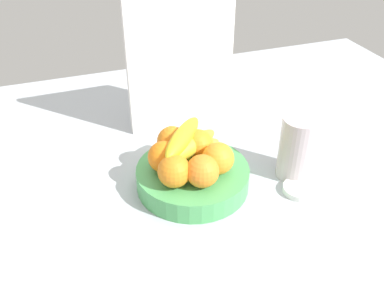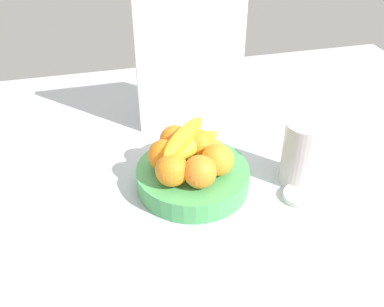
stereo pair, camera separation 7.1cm
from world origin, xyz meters
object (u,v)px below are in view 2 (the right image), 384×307
(orange_front_left, at_px, (199,172))
(orange_front_right, at_px, (217,160))
(orange_center, at_px, (200,145))
(cutting_board, at_px, (191,62))
(thermos_tumbler, at_px, (302,153))
(orange_back_left, at_px, (175,140))
(orange_back_right, at_px, (164,155))
(orange_top_stack, at_px, (172,170))
(fruit_bowl, at_px, (192,177))
(banana_bunch, at_px, (187,145))
(jar_lid, at_px, (301,196))

(orange_front_left, bearing_deg, orange_front_right, 32.67)
(orange_front_left, xyz_separation_m, orange_center, (0.03, 0.09, 0.00))
(cutting_board, height_order, thermos_tumbler, cutting_board)
(orange_back_left, xyz_separation_m, orange_back_right, (-0.03, -0.05, 0.00))
(orange_center, height_order, orange_top_stack, same)
(fruit_bowl, xyz_separation_m, orange_back_right, (-0.06, 0.02, 0.06))
(banana_bunch, bearing_deg, cutting_board, 73.69)
(orange_front_left, bearing_deg, orange_back_left, 100.87)
(orange_center, height_order, banana_bunch, banana_bunch)
(orange_top_stack, xyz_separation_m, banana_bunch, (0.05, 0.07, 0.01))
(thermos_tumbler, relative_size, jar_lid, 1.98)
(cutting_board, bearing_deg, fruit_bowl, -104.44)
(orange_center, bearing_deg, orange_back_right, -166.90)
(orange_front_left, height_order, jar_lid, orange_front_left)
(orange_back_right, relative_size, jar_lid, 0.92)
(fruit_bowl, height_order, orange_back_right, orange_back_right)
(orange_center, distance_m, orange_back_right, 0.09)
(fruit_bowl, height_order, banana_bunch, banana_bunch)
(orange_back_left, height_order, orange_top_stack, same)
(orange_center, distance_m, thermos_tumbler, 0.22)
(orange_back_left, height_order, thermos_tumbler, thermos_tumbler)
(orange_top_stack, distance_m, jar_lid, 0.29)
(orange_front_right, bearing_deg, cutting_board, 86.90)
(orange_front_left, distance_m, orange_back_right, 0.10)
(fruit_bowl, height_order, thermos_tumbler, thermos_tumbler)
(orange_front_right, height_order, orange_back_right, same)
(banana_bunch, relative_size, thermos_tumbler, 1.17)
(thermos_tumbler, bearing_deg, orange_front_right, 177.14)
(orange_top_stack, distance_m, thermos_tumbler, 0.29)
(orange_top_stack, relative_size, jar_lid, 0.92)
(orange_back_right, distance_m, orange_top_stack, 0.06)
(jar_lid, bearing_deg, cutting_board, 112.90)
(cutting_board, bearing_deg, orange_top_stack, -111.78)
(orange_front_right, xyz_separation_m, orange_center, (-0.02, 0.06, 0.00))
(orange_front_right, height_order, banana_bunch, banana_bunch)
(orange_top_stack, bearing_deg, banana_bunch, 55.67)
(fruit_bowl, xyz_separation_m, thermos_tumbler, (0.24, -0.04, 0.05))
(orange_back_left, relative_size, banana_bunch, 0.40)
(fruit_bowl, bearing_deg, orange_back_right, 165.57)
(orange_back_left, bearing_deg, cutting_board, 66.18)
(orange_back_right, distance_m, jar_lid, 0.31)
(fruit_bowl, relative_size, orange_back_left, 3.59)
(orange_back_right, relative_size, cutting_board, 0.19)
(orange_front_right, relative_size, cutting_board, 0.19)
(fruit_bowl, bearing_deg, orange_back_left, 109.32)
(fruit_bowl, relative_size, thermos_tumbler, 1.67)
(orange_center, height_order, jar_lid, orange_center)
(orange_center, xyz_separation_m, orange_top_stack, (-0.08, -0.08, 0.00))
(fruit_bowl, bearing_deg, orange_front_left, -89.25)
(orange_back_left, bearing_deg, orange_top_stack, -105.29)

